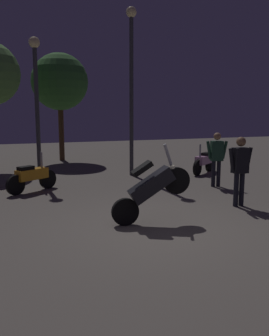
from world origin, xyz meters
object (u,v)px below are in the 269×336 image
Objects in this scene: person_rider_beside at (240,165)px; streetlamp_far at (131,73)px; person_bystander_far at (217,155)px; motorcycle_orange_parked_left at (32,177)px; motorcycle_black_foreground at (151,188)px; motorcycle_pink_parked_right at (204,162)px; streetlamp_near at (36,90)px.

person_rider_beside is 5.62m from streetlamp_far.
motorcycle_orange_parked_left is at bearing -86.36° from person_bystander_far.
motorcycle_black_foreground is 6.33m from motorcycle_pink_parked_right.
motorcycle_orange_parked_left is 0.88× the size of person_bystander_far.
person_rider_beside is 0.36× the size of streetlamp_near.
person_rider_beside reaches higher than person_bystander_far.
person_bystander_far is (0.73, 2.14, -0.02)m from person_rider_beside.
motorcycle_orange_parked_left is 5.48m from person_bystander_far.
person_bystander_far is at bearing -57.36° from streetlamp_far.
motorcycle_black_foreground is 1.01× the size of person_bystander_far.
motorcycle_orange_parked_left is at bearing -101.32° from streetlamp_near.
person_rider_beside is at bearing 33.76° from motorcycle_pink_parked_right.
streetlamp_far is (-2.62, 0.59, 3.15)m from motorcycle_pink_parked_right.
motorcycle_black_foreground is at bearing -73.66° from streetlamp_near.
motorcycle_pink_parked_right is 4.14m from streetlamp_far.
streetlamp_far reaches higher than motorcycle_pink_parked_right.
motorcycle_pink_parked_right is at bearing -23.31° from motorcycle_orange_parked_left.
streetlamp_near reaches higher than person_bystander_far.
streetlamp_far is at bearing -167.73° from person_rider_beside.
motorcycle_black_foreground is 1.14× the size of motorcycle_orange_parked_left.
streetlamp_near is (-1.69, 5.77, 2.24)m from motorcycle_black_foreground.
person_rider_beside is (4.59, -3.34, 0.57)m from motorcycle_orange_parked_left.
streetlamp_far reaches higher than person_bystander_far.
motorcycle_orange_parked_left is 3.21m from streetlamp_near.
motorcycle_pink_parked_right is at bearing -12.63° from streetlamp_far.
motorcycle_black_foreground is at bearing -78.26° from person_rider_beside.
person_bystander_far is (5.32, -1.20, 0.54)m from motorcycle_orange_parked_left.
streetlamp_near is at bearing 110.45° from motorcycle_black_foreground.
motorcycle_pink_parked_right is 0.24× the size of streetlamp_far.
streetlamp_far is (-1.76, 2.74, 2.61)m from person_bystander_far.
motorcycle_black_foreground is 4.19m from person_bystander_far.
person_rider_beside reaches higher than motorcycle_orange_parked_left.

